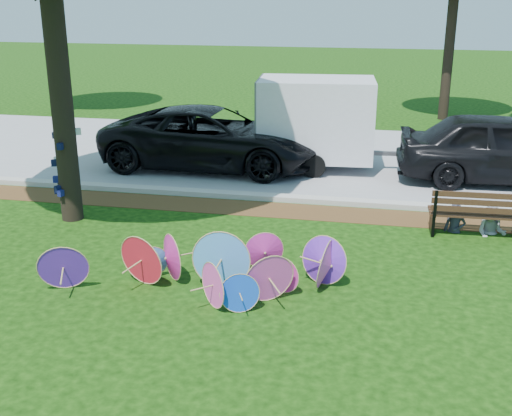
{
  "coord_description": "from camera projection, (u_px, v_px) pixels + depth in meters",
  "views": [
    {
      "loc": [
        2.62,
        -8.52,
        4.59
      ],
      "look_at": [
        0.5,
        2.0,
        0.9
      ],
      "focal_mm": 45.0,
      "sensor_mm": 36.0,
      "label": 1
    }
  ],
  "objects": [
    {
      "name": "mulch_strip",
      "position": [
        256.0,
        209.0,
        14.05
      ],
      "size": [
        90.0,
        1.0,
        0.01
      ],
      "primitive_type": "cube",
      "color": "#472D16",
      "rests_on": "ground"
    },
    {
      "name": "cargo_trailer",
      "position": [
        316.0,
        119.0,
        16.84
      ],
      "size": [
        3.11,
        2.11,
        2.67
      ],
      "primitive_type": "cube",
      "rotation": [
        0.0,
        0.0,
        0.08
      ],
      "color": "silver",
      "rests_on": "ground"
    },
    {
      "name": "person_left",
      "position": [
        457.0,
        204.0,
        12.54
      ],
      "size": [
        0.48,
        0.37,
        1.17
      ],
      "primitive_type": "imported",
      "rotation": [
        0.0,
        0.0,
        -0.22
      ],
      "color": "#313444",
      "rests_on": "ground"
    },
    {
      "name": "street",
      "position": [
        289.0,
        155.0,
        18.55
      ],
      "size": [
        90.0,
        8.0,
        0.01
      ],
      "primitive_type": "cube",
      "color": "gray",
      "rests_on": "ground"
    },
    {
      "name": "parasol_pile",
      "position": [
        220.0,
        264.0,
        10.29
      ],
      "size": [
        4.88,
        2.04,
        0.97
      ],
      "color": "#D661A5",
      "rests_on": "ground"
    },
    {
      "name": "person_right",
      "position": [
        494.0,
        206.0,
        12.41
      ],
      "size": [
        0.67,
        0.58,
        1.17
      ],
      "primitive_type": "imported",
      "rotation": [
        0.0,
        0.0,
        -0.28
      ],
      "color": "#B6B6C0",
      "rests_on": "ground"
    },
    {
      "name": "ground",
      "position": [
        199.0,
        302.0,
        9.88
      ],
      "size": [
        90.0,
        90.0,
        0.0
      ],
      "primitive_type": "plane",
      "color": "black",
      "rests_on": "ground"
    },
    {
      "name": "dark_pickup",
      "position": [
        504.0,
        148.0,
        15.7
      ],
      "size": [
        5.16,
        2.25,
        1.73
      ],
      "primitive_type": "imported",
      "rotation": [
        0.0,
        0.0,
        1.61
      ],
      "color": "black",
      "rests_on": "ground"
    },
    {
      "name": "curb",
      "position": [
        262.0,
        197.0,
        14.68
      ],
      "size": [
        90.0,
        0.3,
        0.12
      ],
      "primitive_type": "cube",
      "color": "#B7B5AD",
      "rests_on": "ground"
    },
    {
      "name": "black_van",
      "position": [
        212.0,
        138.0,
        17.06
      ],
      "size": [
        5.82,
        2.75,
        1.61
      ],
      "primitive_type": "imported",
      "rotation": [
        0.0,
        0.0,
        1.56
      ],
      "color": "black",
      "rests_on": "ground"
    },
    {
      "name": "park_bench",
      "position": [
        475.0,
        212.0,
        12.47
      ],
      "size": [
        1.81,
        0.73,
        0.94
      ],
      "primitive_type": null,
      "rotation": [
        0.0,
        0.0,
        0.03
      ],
      "color": "black",
      "rests_on": "ground"
    }
  ]
}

